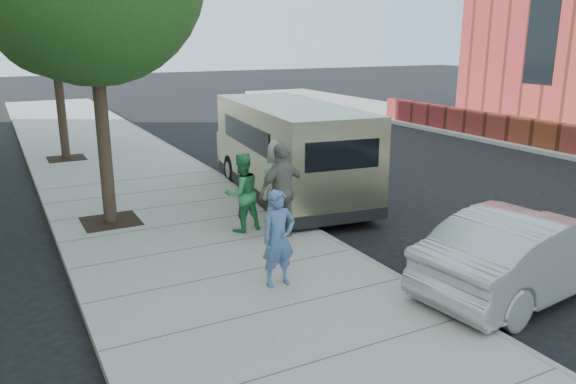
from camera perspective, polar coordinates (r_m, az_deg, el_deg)
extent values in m
plane|color=black|center=(11.45, -3.78, -5.35)|extent=(120.00, 120.00, 0.00)
cube|color=gray|center=(11.09, -8.53, -5.79)|extent=(5.00, 60.00, 0.15)
cube|color=gray|center=(12.05, 2.49, -3.89)|extent=(0.12, 60.00, 0.16)
cube|color=black|center=(12.97, -17.55, -2.84)|extent=(1.20, 1.20, 0.01)
cylinder|color=#38281E|center=(12.52, -18.27, 5.79)|extent=(0.28, 0.28, 3.96)
cube|color=black|center=(20.29, -21.59, 3.21)|extent=(1.20, 1.20, 0.01)
cylinder|color=#38281E|center=(20.02, -22.08, 8.12)|extent=(0.28, 0.28, 3.52)
sphere|color=#1A4D19|center=(19.92, -22.92, 16.13)|extent=(3.80, 3.80, 3.80)
sphere|color=#1A4D19|center=(20.39, -24.60, 16.76)|extent=(2.66, 2.66, 2.66)
cylinder|color=gray|center=(12.63, -4.56, 0.02)|extent=(0.06, 0.06, 1.13)
cube|color=gray|center=(12.48, -4.62, 2.70)|extent=(0.23, 0.13, 0.08)
cube|color=#2D2D30|center=(12.40, -4.93, 3.27)|extent=(0.15, 0.13, 0.22)
cube|color=#2D2D30|center=(12.51, -4.34, 3.39)|extent=(0.15, 0.13, 0.22)
cube|color=tan|center=(14.36, 0.19, 4.51)|extent=(2.94, 6.25, 2.22)
cube|color=tan|center=(17.52, -3.70, 4.61)|extent=(2.11, 0.86, 0.95)
cube|color=black|center=(11.57, 5.61, 3.74)|extent=(1.66, 0.22, 0.61)
cylinder|color=black|center=(16.10, -5.63, 2.28)|extent=(0.39, 0.88, 0.85)
cylinder|color=black|center=(16.71, 0.87, 2.84)|extent=(0.39, 0.88, 0.85)
cylinder|color=black|center=(12.33, -0.54, -1.72)|extent=(0.39, 0.88, 0.85)
cylinder|color=black|center=(13.11, 7.53, -0.81)|extent=(0.39, 0.88, 0.85)
imported|color=#ABADB2|center=(9.92, 23.31, -5.60)|extent=(4.45, 2.04, 1.41)
imported|color=#49709D|center=(9.01, -0.97, -4.74)|extent=(0.59, 0.39, 1.59)
imported|color=green|center=(11.60, -4.69, -0.11)|extent=(0.86, 0.71, 1.62)
imported|color=#B0B0B2|center=(12.14, -0.96, 1.13)|extent=(1.06, 0.98, 1.82)
imported|color=gray|center=(11.15, -0.58, 0.10)|extent=(1.19, 0.67, 1.92)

